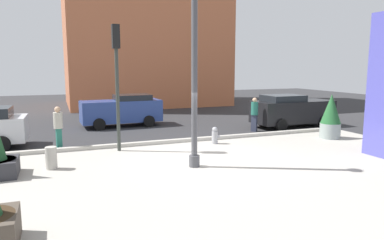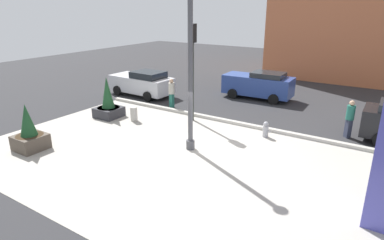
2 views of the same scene
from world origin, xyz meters
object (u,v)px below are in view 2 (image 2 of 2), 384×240
pedestrian_on_sidewalk (350,117)px  lamp_post (190,77)px  car_passing_lane (142,83)px  car_curb_east (259,85)px  concrete_bollard (134,114)px  traffic_light_far_side (193,57)px  pedestrian_by_curb (172,92)px  potted_plant_near_right (108,103)px  fire_hydrant (266,129)px  potted_plant_near_left (29,133)px

pedestrian_on_sidewalk → lamp_post: bearing=-136.5°
car_passing_lane → pedestrian_on_sidewalk: pedestrian_on_sidewalk is taller
car_curb_east → concrete_bollard: bearing=-115.5°
concrete_bollard → car_curb_east: car_curb_east is taller
traffic_light_far_side → pedestrian_on_sidewalk: (7.28, 1.83, -2.33)m
lamp_post → car_curb_east: 9.45m
pedestrian_by_curb → concrete_bollard: bearing=-95.5°
car_curb_east → potted_plant_near_right: bearing=-123.5°
car_passing_lane → pedestrian_on_sidewalk: 12.88m
pedestrian_on_sidewalk → fire_hydrant: bearing=-147.5°
fire_hydrant → pedestrian_by_curb: (-6.34, 1.35, 0.61)m
lamp_post → pedestrian_by_curb: (-4.19, 4.38, -2.11)m
potted_plant_near_left → pedestrian_by_curb: potted_plant_near_left is taller
potted_plant_near_right → car_passing_lane: bearing=108.4°
traffic_light_far_side → pedestrian_by_curb: traffic_light_far_side is taller
potted_plant_near_right → fire_hydrant: potted_plant_near_right is taller
pedestrian_by_curb → pedestrian_on_sidewalk: 9.53m
car_passing_lane → pedestrian_on_sidewalk: size_ratio=2.53×
car_passing_lane → pedestrian_on_sidewalk: (12.86, -0.60, 0.13)m
car_curb_east → car_passing_lane: car_curb_east is taller
potted_plant_near_right → pedestrian_by_curb: (1.87, 3.21, 0.19)m
concrete_bollard → pedestrian_by_curb: bearing=84.5°
pedestrian_by_curb → fire_hydrant: bearing=-12.1°
potted_plant_near_right → pedestrian_by_curb: bearing=59.7°
lamp_post → pedestrian_on_sidewalk: lamp_post is taller
car_curb_east → pedestrian_on_sidewalk: 7.35m
car_passing_lane → potted_plant_near_right: bearing=-71.6°
lamp_post → potted_plant_near_right: bearing=169.1°
lamp_post → car_passing_lane: bearing=143.2°
car_passing_lane → potted_plant_near_left: bearing=-78.2°
car_passing_lane → pedestrian_by_curb: pedestrian_by_curb is taller
potted_plant_near_left → pedestrian_on_sidewalk: size_ratio=1.13×
potted_plant_near_left → car_passing_lane: potted_plant_near_left is taller
concrete_bollard → car_curb_east: bearing=64.5°
fire_hydrant → car_passing_lane: 10.05m
concrete_bollard → lamp_post: bearing=-17.6°
traffic_light_far_side → car_curb_east: bearing=78.6°
lamp_post → traffic_light_far_side: bearing=121.6°
pedestrian_by_curb → traffic_light_far_side: bearing=-27.7°
potted_plant_near_left → car_curb_east: (4.84, 12.85, 0.18)m
lamp_post → potted_plant_near_right: (-6.06, 1.17, -2.30)m
pedestrian_on_sidewalk → pedestrian_by_curb: bearing=-176.0°
lamp_post → potted_plant_near_left: lamp_post is taller
traffic_light_far_side → pedestrian_by_curb: 3.43m
potted_plant_near_right → car_curb_east: bearing=56.5°
potted_plant_near_right → traffic_light_far_side: 5.23m
traffic_light_far_side → potted_plant_near_right: bearing=-153.5°
traffic_light_far_side → car_passing_lane: traffic_light_far_side is taller
lamp_post → car_curb_east: bearing=94.8°
potted_plant_near_left → car_passing_lane: size_ratio=0.45×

